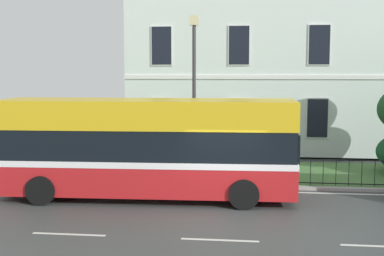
{
  "coord_description": "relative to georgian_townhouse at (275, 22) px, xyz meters",
  "views": [
    {
      "loc": [
        0.75,
        -14.32,
        4.28
      ],
      "look_at": [
        -1.39,
        3.95,
        2.23
      ],
      "focal_mm": 47.35,
      "sensor_mm": 36.0,
      "label": 1
    }
  ],
  "objects": [
    {
      "name": "litter_bin",
      "position": [
        -0.54,
        -9.82,
        -6.41
      ],
      "size": [
        0.55,
        0.55,
        1.14
      ],
      "color": "black",
      "rests_on": "ground_plane"
    },
    {
      "name": "ground_plane",
      "position": [
        -2.04,
        -14.19,
        -7.12
      ],
      "size": [
        60.0,
        56.0,
        0.18
      ],
      "color": "#3E4342"
    },
    {
      "name": "single_decker_bus",
      "position": [
        -4.77,
        -12.86,
        -5.34
      ],
      "size": [
        10.0,
        2.98,
        3.35
      ],
      "rotation": [
        0.0,
        0.0,
        0.04
      ],
      "color": "red",
      "rests_on": "ground_plane"
    },
    {
      "name": "georgian_townhouse",
      "position": [
        0.0,
        0.0,
        0.0
      ],
      "size": [
        15.53,
        9.35,
        13.89
      ],
      "color": "silver",
      "rests_on": "ground_plane"
    },
    {
      "name": "street_lamp_post",
      "position": [
        -3.49,
        -10.0,
        -3.35
      ],
      "size": [
        0.36,
        0.24,
        6.29
      ],
      "color": "#333338",
      "rests_on": "ground_plane"
    },
    {
      "name": "iron_verge_railing",
      "position": [
        0.0,
        -10.76,
        -6.48
      ],
      "size": [
        13.78,
        0.04,
        0.97
      ],
      "color": "black",
      "rests_on": "ground_plane"
    }
  ]
}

